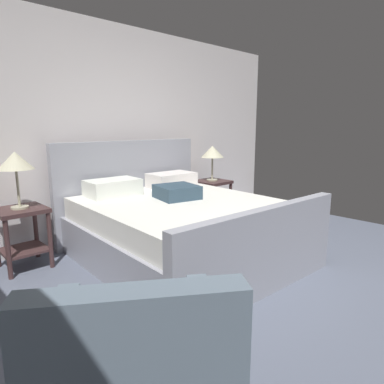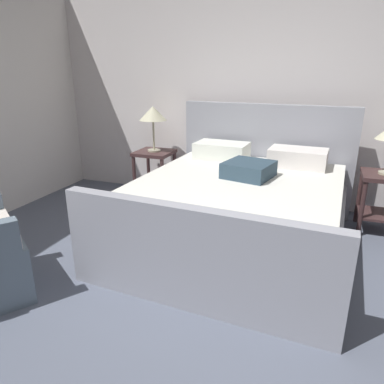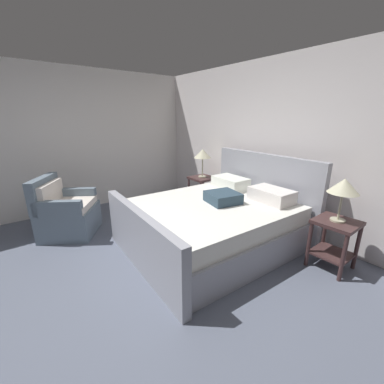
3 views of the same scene
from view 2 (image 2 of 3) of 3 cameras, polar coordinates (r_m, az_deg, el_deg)
ground_plane at (r=2.25m, az=0.93°, el=-24.69°), size 5.52×5.32×0.02m
wall_back at (r=4.30m, az=13.65°, el=15.09°), size 5.64×0.12×2.58m
bed at (r=3.31m, az=7.56°, el=-2.41°), size 2.04×2.29×1.20m
nightstand_right at (r=3.95m, az=28.39°, el=-0.20°), size 0.44×0.44×0.60m
nightstand_left at (r=4.48m, az=-6.00°, el=4.09°), size 0.44×0.44×0.60m
table_lamp_left at (r=4.36m, az=-6.30°, el=12.27°), size 0.33×0.33×0.54m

